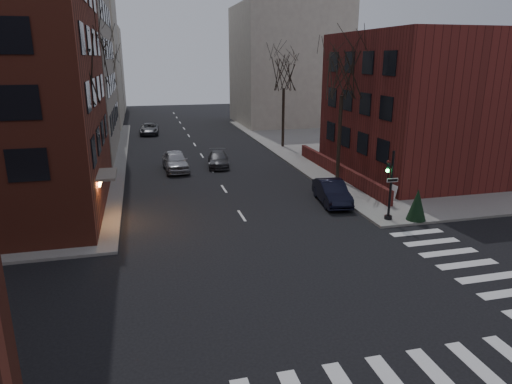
% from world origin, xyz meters
% --- Properties ---
extents(ground, '(160.00, 160.00, 0.00)m').
position_xyz_m(ground, '(0.00, 0.00, 0.00)').
color(ground, black).
rests_on(ground, ground).
extents(sidewalk_far_right, '(44.00, 44.00, 0.15)m').
position_xyz_m(sidewalk_far_right, '(29.00, 30.00, 0.07)').
color(sidewalk_far_right, gray).
rests_on(sidewalk_far_right, ground).
extents(building_right_brick, '(12.00, 14.00, 11.00)m').
position_xyz_m(building_right_brick, '(16.50, 19.00, 5.50)').
color(building_right_brick, '#5D1E1B').
rests_on(building_right_brick, ground).
extents(low_wall_right, '(0.35, 16.00, 1.00)m').
position_xyz_m(low_wall_right, '(9.30, 19.00, 0.65)').
color(low_wall_right, '#5D1E1B').
rests_on(low_wall_right, sidewalk_far_right).
extents(building_distant_la, '(14.00, 16.00, 18.00)m').
position_xyz_m(building_distant_la, '(-15.00, 55.00, 9.00)').
color(building_distant_la, beige).
rests_on(building_distant_la, ground).
extents(building_distant_ra, '(14.00, 14.00, 16.00)m').
position_xyz_m(building_distant_ra, '(15.00, 50.00, 8.00)').
color(building_distant_ra, beige).
rests_on(building_distant_ra, ground).
extents(building_distant_lb, '(10.00, 12.00, 14.00)m').
position_xyz_m(building_distant_lb, '(-13.00, 72.00, 7.00)').
color(building_distant_lb, beige).
rests_on(building_distant_lb, ground).
extents(traffic_signal, '(0.76, 0.44, 4.00)m').
position_xyz_m(traffic_signal, '(7.94, 8.99, 1.91)').
color(traffic_signal, black).
rests_on(traffic_signal, sidewalk_far_right).
extents(tree_left_a, '(4.18, 4.18, 10.26)m').
position_xyz_m(tree_left_a, '(-8.80, 14.00, 8.47)').
color(tree_left_a, '#2D231C').
rests_on(tree_left_a, sidewalk_far_left).
extents(tree_left_b, '(4.40, 4.40, 10.80)m').
position_xyz_m(tree_left_b, '(-8.80, 26.00, 8.91)').
color(tree_left_b, '#2D231C').
rests_on(tree_left_b, sidewalk_far_left).
extents(tree_left_c, '(3.96, 3.96, 9.72)m').
position_xyz_m(tree_left_c, '(-8.80, 40.00, 8.03)').
color(tree_left_c, '#2D231C').
rests_on(tree_left_c, sidewalk_far_left).
extents(tree_right_a, '(3.96, 3.96, 9.72)m').
position_xyz_m(tree_right_a, '(8.80, 18.00, 8.03)').
color(tree_right_a, '#2D231C').
rests_on(tree_right_a, sidewalk_far_right).
extents(tree_right_b, '(3.74, 3.74, 9.18)m').
position_xyz_m(tree_right_b, '(8.80, 32.00, 7.59)').
color(tree_right_b, '#2D231C').
rests_on(tree_right_b, sidewalk_far_right).
extents(streetlamp_near, '(0.36, 0.36, 6.28)m').
position_xyz_m(streetlamp_near, '(-8.20, 22.00, 4.24)').
color(streetlamp_near, black).
rests_on(streetlamp_near, sidewalk_far_left).
extents(streetlamp_far, '(0.36, 0.36, 6.28)m').
position_xyz_m(streetlamp_far, '(-8.20, 42.00, 4.24)').
color(streetlamp_far, black).
rests_on(streetlamp_far, sidewalk_far_left).
extents(parked_sedan, '(2.12, 4.69, 1.49)m').
position_xyz_m(parked_sedan, '(6.20, 13.01, 0.75)').
color(parked_sedan, black).
rests_on(parked_sedan, ground).
extents(car_lane_silver, '(2.16, 4.90, 1.64)m').
position_xyz_m(car_lane_silver, '(-2.92, 24.52, 0.82)').
color(car_lane_silver, '#A5A6AB').
rests_on(car_lane_silver, ground).
extents(car_lane_gray, '(2.31, 4.52, 1.26)m').
position_xyz_m(car_lane_gray, '(0.80, 25.13, 0.63)').
color(car_lane_gray, '#3A3A3E').
rests_on(car_lane_gray, ground).
extents(car_lane_far, '(2.46, 4.88, 1.32)m').
position_xyz_m(car_lane_far, '(-4.58, 44.30, 0.66)').
color(car_lane_far, '#46474C').
rests_on(car_lane_far, ground).
extents(sandwich_board, '(0.48, 0.62, 0.93)m').
position_xyz_m(sandwich_board, '(10.50, 12.43, 0.62)').
color(sandwich_board, white).
rests_on(sandwich_board, sidewalk_far_right).
extents(evergreen_shrub, '(1.20, 1.20, 1.83)m').
position_xyz_m(evergreen_shrub, '(9.48, 8.50, 1.06)').
color(evergreen_shrub, black).
rests_on(evergreen_shrub, sidewalk_far_right).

